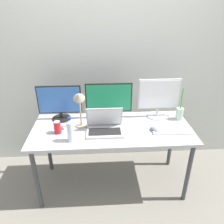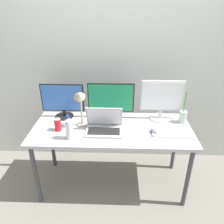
{
  "view_description": "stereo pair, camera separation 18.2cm",
  "coord_description": "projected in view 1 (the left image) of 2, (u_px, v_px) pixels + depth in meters",
  "views": [
    {
      "loc": [
        -0.12,
        -1.89,
        1.88
      ],
      "look_at": [
        0.0,
        0.0,
        0.92
      ],
      "focal_mm": 35.0,
      "sensor_mm": 36.0,
      "label": 1
    },
    {
      "loc": [
        0.07,
        -1.9,
        1.88
      ],
      "look_at": [
        0.0,
        0.0,
        0.92
      ],
      "focal_mm": 35.0,
      "sensor_mm": 36.0,
      "label": 2
    }
  ],
  "objects": [
    {
      "name": "laptop_silver",
      "position": [
        105.0,
        126.0,
        2.13
      ],
      "size": [
        0.35,
        0.25,
        0.25
      ],
      "color": "#B7B7BC",
      "rests_on": "work_desk"
    },
    {
      "name": "ground_plane",
      "position": [
        112.0,
        182.0,
        2.54
      ],
      "size": [
        16.0,
        16.0,
        0.0
      ],
      "primitive_type": "plane",
      "color": "gray"
    },
    {
      "name": "water_bottle",
      "position": [
        71.0,
        130.0,
        1.95
      ],
      "size": [
        0.07,
        0.07,
        0.24
      ],
      "color": "silver",
      "rests_on": "work_desk"
    },
    {
      "name": "work_desk",
      "position": [
        112.0,
        134.0,
        2.24
      ],
      "size": [
        1.61,
        0.68,
        0.74
      ],
      "color": "#424247",
      "rests_on": "ground"
    },
    {
      "name": "wall_back",
      "position": [
        109.0,
        59.0,
        2.48
      ],
      "size": [
        7.0,
        0.08,
        2.6
      ],
      "primitive_type": "cube",
      "color": "silver",
      "rests_on": "ground"
    },
    {
      "name": "monitor_left",
      "position": [
        60.0,
        102.0,
        2.29
      ],
      "size": [
        0.46,
        0.2,
        0.38
      ],
      "color": "black",
      "rests_on": "work_desk"
    },
    {
      "name": "bamboo_vase",
      "position": [
        180.0,
        113.0,
        2.34
      ],
      "size": [
        0.08,
        0.08,
        0.36
      ],
      "color": "#B2D1B7",
      "rests_on": "work_desk"
    },
    {
      "name": "keyboard_main",
      "position": [
        173.0,
        131.0,
        2.13
      ],
      "size": [
        0.4,
        0.15,
        0.02
      ],
      "primitive_type": "cube",
      "rotation": [
        0.0,
        0.0,
        -0.08
      ],
      "color": "white",
      "rests_on": "work_desk"
    },
    {
      "name": "monitor_right",
      "position": [
        159.0,
        97.0,
        2.32
      ],
      "size": [
        0.44,
        0.22,
        0.43
      ],
      "color": "silver",
      "rests_on": "work_desk"
    },
    {
      "name": "mouse_by_keyboard",
      "position": [
        154.0,
        130.0,
        2.14
      ],
      "size": [
        0.09,
        0.12,
        0.04
      ],
      "primitive_type": "ellipsoid",
      "rotation": [
        0.0,
        0.0,
        0.39
      ],
      "color": "slate",
      "rests_on": "work_desk"
    },
    {
      "name": "soda_can_near_keyboard",
      "position": [
        57.0,
        127.0,
        2.09
      ],
      "size": [
        0.07,
        0.07,
        0.13
      ],
      "color": "red",
      "rests_on": "work_desk"
    },
    {
      "name": "monitor_center",
      "position": [
        109.0,
        100.0,
        2.31
      ],
      "size": [
        0.49,
        0.21,
        0.39
      ],
      "color": "black",
      "rests_on": "work_desk"
    },
    {
      "name": "desk_lamp",
      "position": [
        79.0,
        103.0,
        2.07
      ],
      "size": [
        0.11,
        0.18,
        0.41
      ],
      "color": "tan",
      "rests_on": "work_desk"
    }
  ]
}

